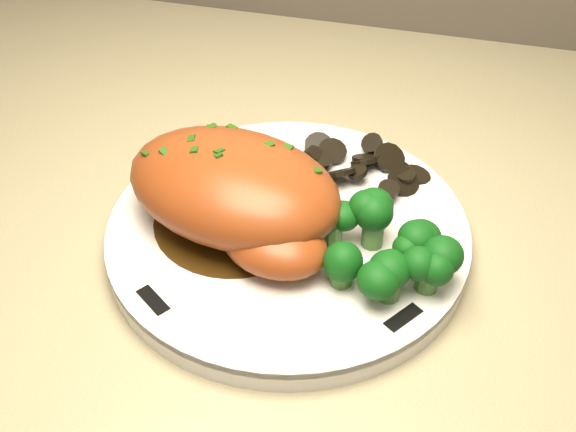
# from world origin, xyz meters

# --- Properties ---
(plate) EXTENTS (0.33, 0.33, 0.02)m
(plate) POSITION_xyz_m (-0.38, 1.59, 0.96)
(plate) COLOR silver
(plate) RESTS_ON counter
(rim_accent_0) EXTENTS (0.03, 0.03, 0.00)m
(rim_accent_0) POSITION_xyz_m (-0.31, 1.69, 0.97)
(rim_accent_0) COLOR black
(rim_accent_0) RESTS_ON plate
(rim_accent_1) EXTENTS (0.03, 0.03, 0.00)m
(rim_accent_1) POSITION_xyz_m (-0.48, 1.67, 0.97)
(rim_accent_1) COLOR black
(rim_accent_1) RESTS_ON plate
(rim_accent_2) EXTENTS (0.03, 0.03, 0.00)m
(rim_accent_2) POSITION_xyz_m (-0.45, 1.49, 0.97)
(rim_accent_2) COLOR black
(rim_accent_2) RESTS_ON plate
(rim_accent_3) EXTENTS (0.03, 0.03, 0.00)m
(rim_accent_3) POSITION_xyz_m (-0.28, 1.52, 0.97)
(rim_accent_3) COLOR black
(rim_accent_3) RESTS_ON plate
(gravy_pool) EXTENTS (0.13, 0.13, 0.00)m
(gravy_pool) POSITION_xyz_m (-0.42, 1.59, 0.97)
(gravy_pool) COLOR #322009
(gravy_pool) RESTS_ON plate
(chicken_breast) EXTENTS (0.20, 0.15, 0.07)m
(chicken_breast) POSITION_xyz_m (-0.42, 1.58, 1.00)
(chicken_breast) COLOR #8F3F18
(chicken_breast) RESTS_ON plate
(mushroom_pile) EXTENTS (0.10, 0.08, 0.03)m
(mushroom_pile) POSITION_xyz_m (-0.34, 1.67, 0.98)
(mushroom_pile) COLOR black
(mushroom_pile) RESTS_ON plate
(broccoli_florets) EXTENTS (0.10, 0.08, 0.04)m
(broccoli_florets) POSITION_xyz_m (-0.31, 1.56, 0.99)
(broccoli_florets) COLOR #427130
(broccoli_florets) RESTS_ON plate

